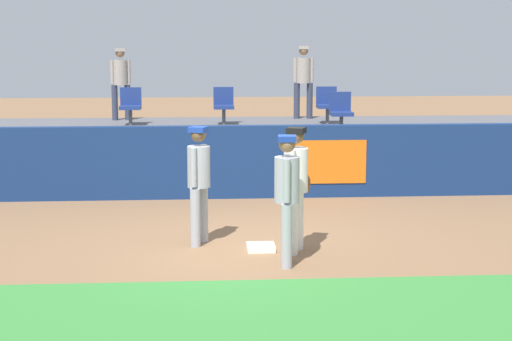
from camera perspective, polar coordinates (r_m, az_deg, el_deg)
name	(u,v)px	position (r m, az deg, el deg)	size (l,w,h in m)	color
ground_plane	(245,249)	(12.02, -0.73, -5.43)	(60.00, 60.00, 0.00)	#846042
grass_foreground_strip	(261,317)	(9.20, 0.34, -10.06)	(18.00, 2.80, 0.01)	#388438
first_base	(261,247)	(11.95, 0.34, -5.32)	(0.40, 0.40, 0.08)	white
player_fielder_home	(296,181)	(11.65, 2.80, -0.71)	(0.48, 0.51, 1.79)	white
player_runner_visitor	(199,177)	(12.11, -3.96, -0.43)	(0.43, 0.46, 1.75)	#9EA3AD
player_coach_visitor	(287,191)	(10.98, 2.14, -1.41)	(0.37, 0.49, 1.76)	#9EA3AD
field_wall	(234,162)	(15.65, -1.52, 0.60)	(18.00, 0.26, 1.38)	navy
bleacher_platform	(229,151)	(18.22, -1.90, 1.32)	(18.00, 4.80, 1.06)	#59595E
seat_back_center	(224,104)	(18.77, -2.25, 4.64)	(0.46, 0.44, 0.84)	#4C4C51
seat_front_right	(341,110)	(17.22, 5.88, 4.18)	(0.45, 0.44, 0.84)	#4C4C51
seat_back_right	(327,103)	(18.99, 4.92, 4.67)	(0.47, 0.44, 0.84)	#4C4C51
seat_back_left	(131,104)	(18.82, -8.65, 4.55)	(0.47, 0.44, 0.84)	#4C4C51
spectator_hooded	(121,79)	(19.94, -9.32, 6.27)	(0.47, 0.36, 1.70)	#33384C
spectator_capped	(303,77)	(20.09, 3.29, 6.48)	(0.49, 0.36, 1.75)	#33384C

